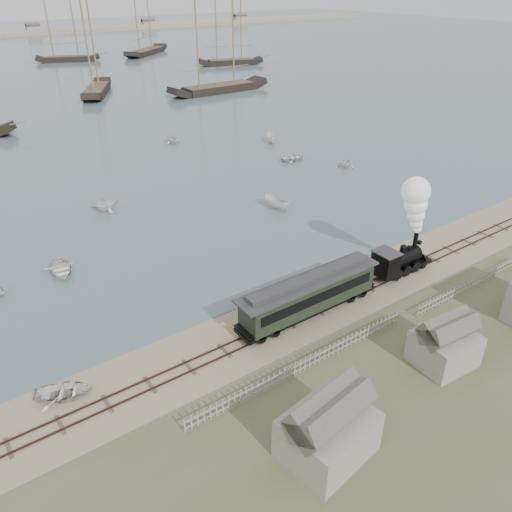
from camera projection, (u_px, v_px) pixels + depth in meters
ground at (310, 295)px, 43.28m from camera, size 600.00×600.00×0.00m
rail_track at (326, 306)px, 41.84m from camera, size 120.00×1.80×0.16m
picket_fence_west at (305, 370)px, 35.03m from camera, size 19.00×0.10×1.20m
picket_fence_east at (472, 288)px, 44.27m from camera, size 15.00×0.10×1.20m
shed_left at (326, 452)px, 28.99m from camera, size 5.00×4.00×4.10m
shed_mid at (441, 362)px, 35.76m from camera, size 4.00×3.50×3.60m
locomotive at (412, 232)px, 45.01m from camera, size 7.01×2.62×8.74m
passenger_coach at (309, 293)px, 39.88m from camera, size 13.12×2.53×3.19m
beached_dinghy at (65, 392)px, 32.68m from camera, size 3.96×4.47×0.77m
rowboat_1 at (105, 203)px, 58.52m from camera, size 3.01×3.44×1.74m
rowboat_2 at (276, 203)px, 58.98m from camera, size 3.80×2.05×1.39m
rowboat_3 at (293, 158)px, 74.70m from camera, size 3.29×4.24×0.81m
rowboat_4 at (346, 162)px, 71.98m from camera, size 3.64×3.73×1.50m
rowboat_5 at (271, 138)px, 82.74m from camera, size 3.74×2.89×1.37m
rowboat_7 at (172, 138)px, 82.30m from camera, size 3.40×3.09×1.56m
rowboat_8 at (61, 270)px, 46.10m from camera, size 4.22×3.23×0.81m
schooner_3 at (91, 48)px, 112.07m from camera, size 13.81×20.34×20.00m
schooner_4 at (218, 47)px, 114.34m from camera, size 25.55×6.45×20.00m
schooner_5 at (230, 30)px, 150.68m from camera, size 20.43×11.28×20.00m
schooner_8 at (63, 28)px, 156.96m from camera, size 20.04×10.75×20.00m
schooner_9 at (144, 23)px, 172.26m from camera, size 23.09×20.80×20.00m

